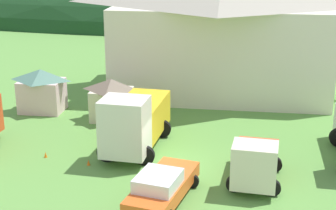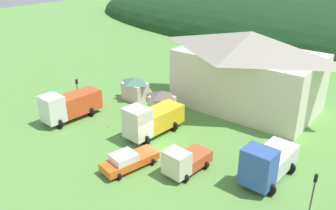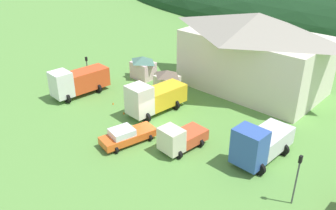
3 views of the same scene
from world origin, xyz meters
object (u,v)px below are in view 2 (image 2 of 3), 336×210
at_px(play_shed_pink, 135,88).
at_px(box_truck_blue, 267,162).
at_px(heavy_rig_white, 69,105).
at_px(heavy_rig_striped, 151,119).
at_px(traffic_cone_near_pickup, 121,138).
at_px(traffic_light_west, 78,90).
at_px(service_pickup_orange, 128,160).
at_px(play_shed_cream, 162,101).
at_px(traffic_light_east, 313,194).
at_px(traffic_cone_mid_row, 108,128).
at_px(light_truck_cream, 184,161).
at_px(depot_building, 248,69).

distance_m(play_shed_pink, box_truck_blue, 21.71).
xyz_separation_m(play_shed_pink, heavy_rig_white, (-1.82, -8.94, 0.23)).
xyz_separation_m(heavy_rig_striped, traffic_cone_near_pickup, (-2.09, -2.51, -1.80)).
relative_size(heavy_rig_striped, traffic_light_west, 1.97).
distance_m(play_shed_pink, service_pickup_orange, 15.99).
height_order(play_shed_cream, traffic_light_east, traffic_light_east).
bearing_deg(play_shed_cream, traffic_cone_mid_row, -107.59).
bearing_deg(traffic_light_east, traffic_cone_near_pickup, 178.20).
relative_size(heavy_rig_white, traffic_cone_near_pickup, 11.22).
xyz_separation_m(play_shed_cream, heavy_rig_white, (-7.17, -7.91, 0.34)).
xyz_separation_m(play_shed_pink, heavy_rig_striped, (7.99, -5.98, 0.22)).
bearing_deg(play_shed_cream, heavy_rig_white, -132.20).
height_order(heavy_rig_striped, traffic_light_west, heavy_rig_striped).
relative_size(play_shed_cream, traffic_light_west, 0.79).
height_order(play_shed_cream, light_truck_cream, play_shed_cream).
distance_m(heavy_rig_white, traffic_light_east, 27.26).
height_order(heavy_rig_striped, service_pickup_orange, heavy_rig_striped).
bearing_deg(service_pickup_orange, traffic_cone_mid_row, -108.04).
distance_m(light_truck_cream, service_pickup_orange, 5.01).
height_order(play_shed_cream, heavy_rig_striped, heavy_rig_striped).
height_order(traffic_cone_near_pickup, traffic_cone_mid_row, traffic_cone_mid_row).
relative_size(box_truck_blue, traffic_light_west, 1.82).
height_order(heavy_rig_white, box_truck_blue, box_truck_blue).
relative_size(heavy_rig_white, service_pickup_orange, 1.27).
bearing_deg(heavy_rig_striped, traffic_light_west, -85.12).
height_order(heavy_rig_white, traffic_light_west, traffic_light_west).
bearing_deg(play_shed_cream, traffic_light_west, -151.14).
bearing_deg(service_pickup_orange, traffic_light_east, 112.99).
bearing_deg(service_pickup_orange, heavy_rig_white, -92.16).
xyz_separation_m(play_shed_pink, traffic_light_west, (-3.87, -6.11, 0.67)).
distance_m(play_shed_cream, traffic_light_west, 10.56).
xyz_separation_m(depot_building, service_pickup_orange, (-1.78, -19.05, -4.02)).
bearing_deg(heavy_rig_striped, play_shed_cream, -147.69).
bearing_deg(traffic_cone_near_pickup, depot_building, 67.64).
bearing_deg(traffic_light_east, light_truck_cream, -178.03).
xyz_separation_m(box_truck_blue, traffic_light_east, (4.58, -3.06, 0.83)).
height_order(heavy_rig_white, traffic_light_east, traffic_light_east).
bearing_deg(traffic_light_east, traffic_light_west, 174.16).
bearing_deg(traffic_light_west, play_shed_cream, 28.86).
bearing_deg(depot_building, box_truck_blue, -56.75).
distance_m(heavy_rig_white, light_truck_cream, 16.63).
bearing_deg(heavy_rig_white, heavy_rig_striped, 110.42).
relative_size(play_shed_pink, heavy_rig_striped, 0.45).
height_order(heavy_rig_white, light_truck_cream, heavy_rig_white).
distance_m(box_truck_blue, traffic_light_east, 5.57).
relative_size(heavy_rig_white, traffic_light_west, 1.96).
distance_m(heavy_rig_striped, box_truck_blue, 12.86).
height_order(box_truck_blue, traffic_light_east, traffic_light_east).
bearing_deg(traffic_cone_mid_row, light_truck_cream, -8.12).
distance_m(traffic_light_west, traffic_cone_mid_row, 7.61).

